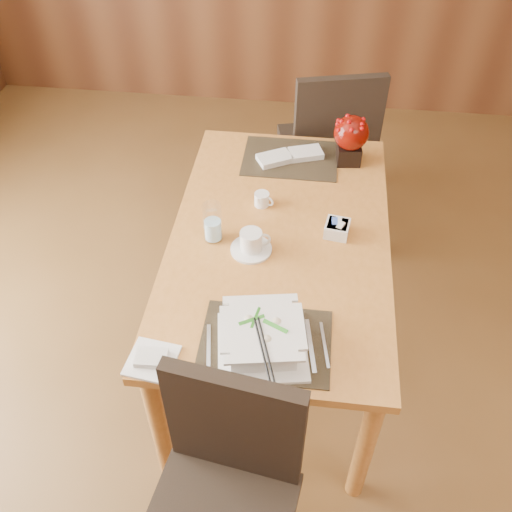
# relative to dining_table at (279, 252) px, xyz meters

# --- Properties ---
(ground) EXTENTS (6.00, 6.00, 0.00)m
(ground) POSITION_rel_dining_table_xyz_m (0.00, -0.60, -0.65)
(ground) COLOR brown
(ground) RESTS_ON ground
(dining_table) EXTENTS (0.90, 1.50, 0.75)m
(dining_table) POSITION_rel_dining_table_xyz_m (0.00, 0.00, 0.00)
(dining_table) COLOR #C47D36
(dining_table) RESTS_ON ground
(placemat_near) EXTENTS (0.45, 0.33, 0.01)m
(placemat_near) POSITION_rel_dining_table_xyz_m (0.00, -0.55, 0.10)
(placemat_near) COLOR black
(placemat_near) RESTS_ON dining_table
(placemat_far) EXTENTS (0.45, 0.33, 0.01)m
(placemat_far) POSITION_rel_dining_table_xyz_m (0.00, 0.55, 0.10)
(placemat_far) COLOR black
(placemat_far) RESTS_ON dining_table
(soup_setting) EXTENTS (0.35, 0.35, 0.12)m
(soup_setting) POSITION_rel_dining_table_xyz_m (-0.01, -0.58, 0.16)
(soup_setting) COLOR silver
(soup_setting) RESTS_ON dining_table
(coffee_cup) EXTENTS (0.17, 0.17, 0.09)m
(coffee_cup) POSITION_rel_dining_table_xyz_m (-0.11, -0.10, 0.14)
(coffee_cup) COLOR silver
(coffee_cup) RESTS_ON dining_table
(water_glass) EXTENTS (0.09, 0.09, 0.17)m
(water_glass) POSITION_rel_dining_table_xyz_m (-0.27, -0.05, 0.18)
(water_glass) COLOR silver
(water_glass) RESTS_ON dining_table
(creamer_jug) EXTENTS (0.11, 0.11, 0.06)m
(creamer_jug) POSITION_rel_dining_table_xyz_m (-0.10, 0.19, 0.13)
(creamer_jug) COLOR silver
(creamer_jug) RESTS_ON dining_table
(sugar_caddy) EXTENTS (0.11, 0.11, 0.06)m
(sugar_caddy) POSITION_rel_dining_table_xyz_m (0.23, 0.04, 0.13)
(sugar_caddy) COLOR silver
(sugar_caddy) RESTS_ON dining_table
(berry_decor) EXTENTS (0.16, 0.16, 0.24)m
(berry_decor) POSITION_rel_dining_table_xyz_m (0.27, 0.56, 0.23)
(berry_decor) COLOR black
(berry_decor) RESTS_ON dining_table
(napkins_far) EXTENTS (0.33, 0.22, 0.03)m
(napkins_far) POSITION_rel_dining_table_xyz_m (0.01, 0.55, 0.12)
(napkins_far) COLOR silver
(napkins_far) RESTS_ON dining_table
(bread_plate) EXTENTS (0.18, 0.18, 0.01)m
(bread_plate) POSITION_rel_dining_table_xyz_m (-0.37, -0.67, 0.10)
(bread_plate) COLOR silver
(bread_plate) RESTS_ON dining_table
(near_chair) EXTENTS (0.52, 0.53, 0.99)m
(near_chair) POSITION_rel_dining_table_xyz_m (-0.08, -0.98, -0.10)
(near_chair) COLOR black
(near_chair) RESTS_ON ground
(far_chair) EXTENTS (0.58, 0.58, 1.03)m
(far_chair) POSITION_rel_dining_table_xyz_m (0.19, 0.98, -0.07)
(far_chair) COLOR black
(far_chair) RESTS_ON ground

